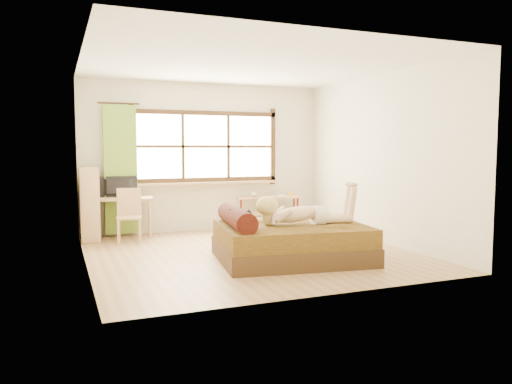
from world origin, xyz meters
name	(u,v)px	position (x,y,z in m)	size (l,w,h in m)	color
floor	(250,253)	(0.00, 0.00, 0.00)	(4.50, 4.50, 0.00)	#9E754C
ceiling	(250,64)	(0.00, 0.00, 2.70)	(4.50, 4.50, 0.00)	white
wall_back	(206,157)	(0.00, 2.25, 1.35)	(4.50, 4.50, 0.00)	silver
wall_front	(330,165)	(0.00, -2.25, 1.35)	(4.50, 4.50, 0.00)	silver
wall_left	(84,162)	(-2.25, 0.00, 1.35)	(4.50, 4.50, 0.00)	silver
wall_right	(381,159)	(2.25, 0.00, 1.35)	(4.50, 4.50, 0.00)	silver
window	(206,149)	(0.00, 2.22, 1.51)	(2.80, 0.16, 1.46)	#FFEDBF
curtain	(121,170)	(-1.55, 2.13, 1.15)	(0.55, 0.10, 2.20)	#508424
bed	(288,241)	(0.32, -0.61, 0.27)	(2.16, 1.82, 0.74)	#311B0E
woman	(303,203)	(0.52, -0.67, 0.78)	(1.37, 0.39, 0.59)	beige
kitten	(239,217)	(-0.35, -0.52, 0.61)	(0.29, 0.12, 0.23)	black
desk	(119,203)	(-1.61, 1.95, 0.60)	(1.17, 0.67, 0.69)	tan
monitor	(118,187)	(-1.61, 2.00, 0.87)	(0.62, 0.08, 0.35)	black
chair	(129,212)	(-1.49, 1.58, 0.48)	(0.44, 0.44, 0.87)	tan
pipe_shelf	(269,205)	(1.19, 2.07, 0.44)	(1.24, 0.50, 0.68)	tan
cup	(254,194)	(0.88, 2.07, 0.65)	(0.12, 0.12, 0.10)	gray
book	(278,195)	(1.38, 2.07, 0.61)	(0.16, 0.22, 0.02)	gray
bookshelf	(90,204)	(-2.08, 1.86, 0.61)	(0.32, 0.53, 1.20)	tan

